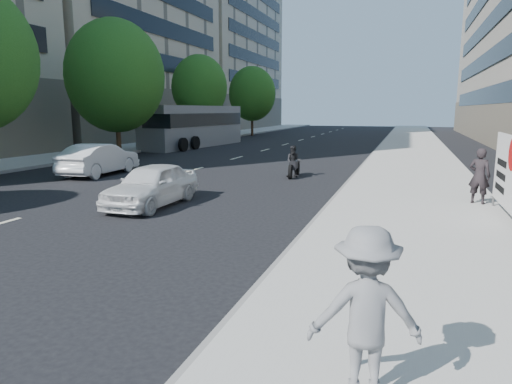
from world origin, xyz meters
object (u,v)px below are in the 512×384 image
at_px(protest_banner, 506,171).
at_px(bus, 195,126).
at_px(white_sedan_near, 152,185).
at_px(motorcycle, 294,163).
at_px(white_sedan_mid, 99,159).
at_px(jogger, 366,313).
at_px(pedestrian_woman, 479,176).

height_order(protest_banner, bus, bus).
bearing_deg(white_sedan_near, motorcycle, 70.42).
relative_size(protest_banner, bus, 0.25).
relative_size(white_sedan_near, bus, 0.32).
relative_size(protest_banner, white_sedan_mid, 0.69).
bearing_deg(jogger, motorcycle, -88.02).
distance_m(jogger, motorcycle, 16.14).
relative_size(jogger, pedestrian_woman, 1.03).
xyz_separation_m(pedestrian_woman, motorcycle, (-6.93, 4.61, -0.37)).
xyz_separation_m(white_sedan_mid, bus, (-3.15, 16.49, 0.91)).
bearing_deg(protest_banner, bus, 132.81).
bearing_deg(pedestrian_woman, white_sedan_mid, 12.17).
distance_m(protest_banner, motorcycle, 9.72).
xyz_separation_m(white_sedan_mid, motorcycle, (8.72, 2.15, -0.09)).
distance_m(jogger, white_sedan_mid, 18.79).
relative_size(protest_banner, white_sedan_near, 0.78).
height_order(white_sedan_mid, motorcycle, white_sedan_mid).
bearing_deg(protest_banner, white_sedan_near, -173.77).
height_order(jogger, motorcycle, jogger).
distance_m(jogger, pedestrian_woman, 11.14).
distance_m(pedestrian_woman, white_sedan_near, 10.09).
bearing_deg(bus, white_sedan_mid, -73.67).
bearing_deg(white_sedan_near, jogger, -47.22).
bearing_deg(bus, jogger, -55.71).
relative_size(jogger, motorcycle, 0.86).
xyz_separation_m(white_sedan_near, motorcycle, (2.75, 7.46, -0.03)).
bearing_deg(jogger, white_sedan_mid, -59.51).
bearing_deg(bus, protest_banner, -41.69).
bearing_deg(white_sedan_mid, bus, -81.41).
height_order(white_sedan_near, bus, bus).
xyz_separation_m(protest_banner, motorcycle, (-7.31, 6.36, -0.76)).
height_order(pedestrian_woman, white_sedan_near, pedestrian_woman).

